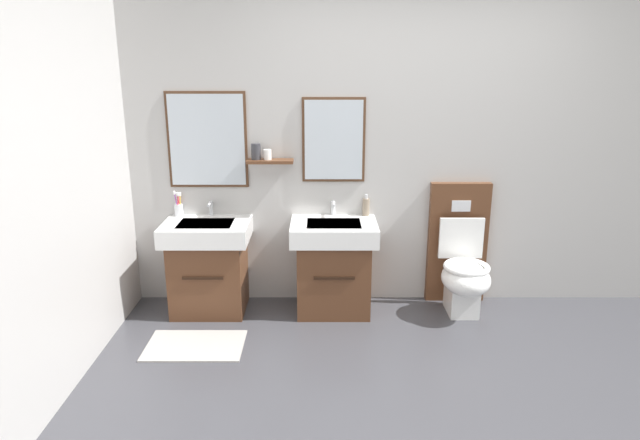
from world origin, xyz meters
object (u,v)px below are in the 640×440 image
object	(u,v)px
vanity_sink_left	(208,264)
toothbrush_cup	(178,209)
vanity_sink_right	(333,264)
soap_dispenser	(365,207)
toilet	(461,264)

from	to	relation	value
vanity_sink_left	toothbrush_cup	xyz separation A→B (m)	(-0.25, 0.18, 0.40)
vanity_sink_left	vanity_sink_right	xyz separation A→B (m)	(0.99, 0.00, 0.00)
vanity_sink_right	soap_dispenser	size ratio (longest dim) A/B	4.20
vanity_sink_right	toilet	world-z (taller)	toilet
toilet	vanity_sink_right	bearing A→B (deg)	-178.81
vanity_sink_left	soap_dispenser	xyz separation A→B (m)	(1.25, 0.19, 0.42)
soap_dispenser	vanity_sink_left	bearing A→B (deg)	-171.26
toothbrush_cup	soap_dispenser	world-z (taller)	toothbrush_cup
toilet	soap_dispenser	bearing A→B (deg)	167.22
soap_dispenser	toothbrush_cup	bearing A→B (deg)	-179.60
vanity_sink_left	vanity_sink_right	size ratio (longest dim) A/B	1.00
vanity_sink_right	toothbrush_cup	bearing A→B (deg)	171.66
toilet	soap_dispenser	world-z (taller)	toilet
toilet	soap_dispenser	xyz separation A→B (m)	(-0.75, 0.17, 0.43)
vanity_sink_right	toothbrush_cup	world-z (taller)	toothbrush_cup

